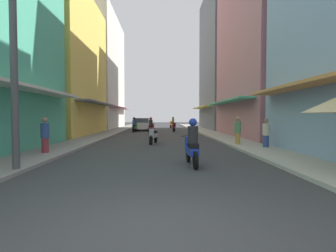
{
  "coord_description": "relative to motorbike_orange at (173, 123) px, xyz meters",
  "views": [
    {
      "loc": [
        0.11,
        -3.41,
        1.64
      ],
      "look_at": [
        0.58,
        13.02,
        1.02
      ],
      "focal_mm": 26.97,
      "sensor_mm": 36.0,
      "label": 1
    }
  ],
  "objects": [
    {
      "name": "building_left_far",
      "position": [
        -10.56,
        0.3,
        6.85
      ],
      "size": [
        7.05,
        13.04,
        15.12
      ],
      "color": "silver",
      "rests_on": "ground"
    },
    {
      "name": "pedestrian_foreground",
      "position": [
        -6.49,
        -24.02,
        0.1
      ],
      "size": [
        0.34,
        0.34,
        1.61
      ],
      "color": "#99333F",
      "rests_on": "ground"
    },
    {
      "name": "utility_pole",
      "position": [
        -5.82,
        -27.34,
        2.84
      ],
      "size": [
        0.2,
        1.2,
        6.93
      ],
      "color": "#4C4C4F",
      "rests_on": "ground"
    },
    {
      "name": "building_right_far",
      "position": [
        7.09,
        -2.65,
        7.96
      ],
      "size": [
        7.05,
        10.8,
        17.35
      ],
      "color": "slate",
      "rests_on": "ground"
    },
    {
      "name": "motorbike_blue",
      "position": [
        -0.6,
        -26.43,
        0.0
      ],
      "size": [
        0.55,
        1.81,
        1.58
      ],
      "color": "black",
      "rests_on": "ground"
    },
    {
      "name": "building_right_mid",
      "position": [
        7.09,
        -14.63,
        7.39
      ],
      "size": [
        7.05,
        11.42,
        16.21
      ],
      "color": "#B7727F",
      "rests_on": "ground"
    },
    {
      "name": "sidewalk_right",
      "position": [
        3.1,
        -12.49,
        -0.64
      ],
      "size": [
        2.0,
        53.62,
        0.12
      ],
      "primitive_type": "cube",
      "color": "#ADA89E",
      "rests_on": "ground"
    },
    {
      "name": "sidewalk_left",
      "position": [
        -6.57,
        -12.49,
        -0.64
      ],
      "size": [
        2.0,
        53.62,
        0.12
      ],
      "primitive_type": "cube",
      "color": "gray",
      "rests_on": "ground"
    },
    {
      "name": "motorbike_orange",
      "position": [
        0.0,
        0.0,
        0.0
      ],
      "size": [
        0.77,
        1.73,
        1.58
      ],
      "color": "black",
      "rests_on": "ground"
    },
    {
      "name": "pedestrian_far",
      "position": [
        3.59,
        -22.4,
        0.06
      ],
      "size": [
        0.34,
        0.34,
        1.54
      ],
      "color": "#334C8C",
      "rests_on": "ground"
    },
    {
      "name": "ground_plane",
      "position": [
        -1.74,
        -12.49,
        -0.7
      ],
      "size": [
        100.36,
        100.36,
        0.0
      ],
      "primitive_type": "plane",
      "color": "#38383A"
    },
    {
      "name": "motorbike_maroon",
      "position": [
        -0.19,
        -7.73,
        -0.2
      ],
      "size": [
        0.59,
        1.8,
        0.96
      ],
      "color": "black",
      "rests_on": "ground"
    },
    {
      "name": "motorbike_green",
      "position": [
        -4.35,
        -8.57,
        0.0
      ],
      "size": [
        0.55,
        1.81,
        1.58
      ],
      "color": "black",
      "rests_on": "ground"
    },
    {
      "name": "motorbike_red",
      "position": [
        -2.52,
        -11.08,
        0.0
      ],
      "size": [
        0.62,
        1.79,
        1.58
      ],
      "color": "black",
      "rests_on": "ground"
    },
    {
      "name": "pedestrian_midway",
      "position": [
        2.56,
        -21.12,
        0.11
      ],
      "size": [
        0.34,
        0.34,
        1.62
      ],
      "color": "#BF8C3F",
      "rests_on": "ground"
    },
    {
      "name": "motorbike_silver",
      "position": [
        -2.08,
        -19.76,
        -0.2
      ],
      "size": [
        0.62,
        1.79,
        0.96
      ],
      "color": "black",
      "rests_on": "ground"
    },
    {
      "name": "building_left_mid",
      "position": [
        -10.56,
        -12.38,
        5.28
      ],
      "size": [
        7.05,
        10.86,
        11.98
      ],
      "color": "#EFD159",
      "rests_on": "ground"
    },
    {
      "name": "parked_car",
      "position": [
        -3.77,
        -5.08,
        0.04
      ],
      "size": [
        1.83,
        4.13,
        1.45
      ],
      "color": "silver",
      "rests_on": "ground"
    }
  ]
}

